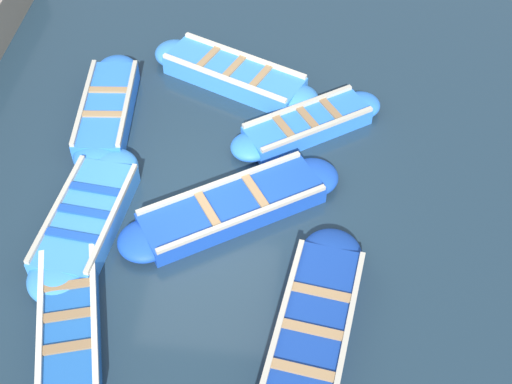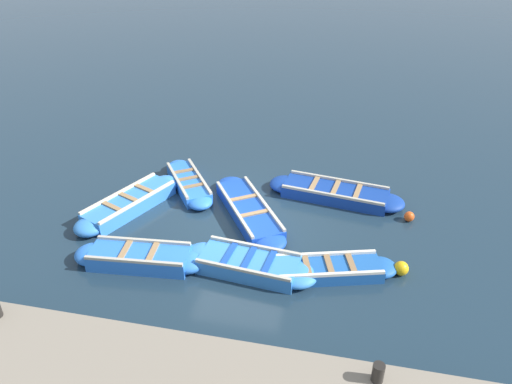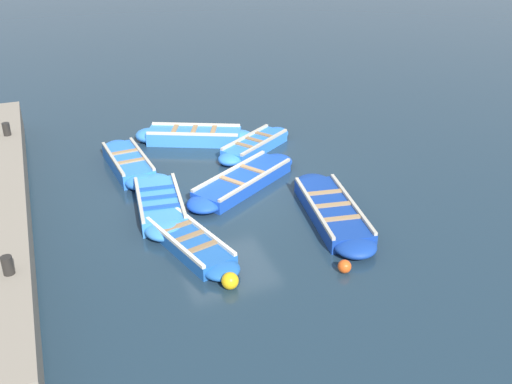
% 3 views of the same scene
% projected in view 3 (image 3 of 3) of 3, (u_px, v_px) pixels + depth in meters
% --- Properties ---
extents(ground_plane, '(120.00, 120.00, 0.00)m').
position_uv_depth(ground_plane, '(224.00, 188.00, 15.42)').
color(ground_plane, '#1C303F').
extents(boat_outer_right, '(1.63, 3.31, 0.36)m').
position_uv_depth(boat_outer_right, '(190.00, 242.00, 12.83)').
color(boat_outer_right, '#1E59AD').
rests_on(boat_outer_right, ground).
extents(boat_near_quay, '(3.60, 2.18, 0.46)m').
position_uv_depth(boat_near_quay, '(194.00, 136.00, 18.04)').
color(boat_near_quay, '#3884E0').
rests_on(boat_near_quay, ground).
extents(boat_alongside, '(2.92, 2.31, 0.39)m').
position_uv_depth(boat_alongside, '(255.00, 145.00, 17.51)').
color(boat_alongside, blue).
rests_on(boat_alongside, ground).
extents(boat_stern_in, '(1.27, 3.35, 0.43)m').
position_uv_depth(boat_stern_in, '(160.00, 204.00, 14.27)').
color(boat_stern_in, '#3884E0').
rests_on(boat_stern_in, ground).
extents(boat_end_of_row, '(3.75, 2.84, 0.39)m').
position_uv_depth(boat_end_of_row, '(243.00, 181.00, 15.42)').
color(boat_end_of_row, '#1947B7').
rests_on(boat_end_of_row, ground).
extents(boat_far_corner, '(1.51, 4.06, 0.40)m').
position_uv_depth(boat_far_corner, '(332.00, 212.00, 13.99)').
color(boat_far_corner, navy).
rests_on(boat_far_corner, ground).
extents(boat_mid_row, '(1.08, 3.26, 0.45)m').
position_uv_depth(boat_mid_row, '(128.00, 163.00, 16.33)').
color(boat_mid_row, blue).
rests_on(boat_mid_row, ground).
extents(bollard_north, '(0.20, 0.20, 0.35)m').
position_uv_depth(bollard_north, '(6.00, 129.00, 16.22)').
color(bollard_north, black).
rests_on(bollard_north, quay_wall).
extents(bollard_mid_north, '(0.20, 0.20, 0.35)m').
position_uv_depth(bollard_mid_north, '(8.00, 265.00, 10.48)').
color(bollard_mid_north, black).
rests_on(bollard_mid_north, quay_wall).
extents(buoy_orange_near, '(0.28, 0.28, 0.28)m').
position_uv_depth(buoy_orange_near, '(345.00, 266.00, 12.06)').
color(buoy_orange_near, '#E05119').
rests_on(buoy_orange_near, ground).
extents(buoy_yellow_far, '(0.28, 0.28, 0.28)m').
position_uv_depth(buoy_yellow_far, '(152.00, 225.00, 13.51)').
color(buoy_yellow_far, '#EAB214').
rests_on(buoy_yellow_far, ground).
extents(buoy_white_drifting, '(0.34, 0.34, 0.34)m').
position_uv_depth(buoy_white_drifting, '(230.00, 281.00, 11.57)').
color(buoy_white_drifting, '#EAB214').
rests_on(buoy_white_drifting, ground).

